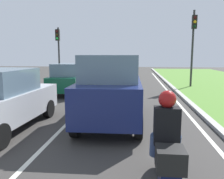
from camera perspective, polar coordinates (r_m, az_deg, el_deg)
The scene contains 11 objects.
ground_plane at distance 13.36m, azimuth -0.93°, elevation -1.22°, with size 60.00×60.00×0.00m, color #383533.
lane_line_center at distance 13.46m, azimuth -3.89°, elevation -1.15°, with size 0.12×32.00×0.01m, color silver.
lane_line_right_edge at distance 13.43m, azimuth 14.52°, elevation -1.44°, with size 0.12×32.00×0.01m, color silver.
curb_right at distance 13.50m, azimuth 16.63°, elevation -1.23°, with size 0.24×48.00×0.12m, color #9E9B93.
car_suv_ahead at distance 7.71m, azimuth -0.18°, elevation 0.24°, with size 2.04×4.54×2.28m.
car_sedan_left_lane at distance 7.81m, azimuth -25.41°, elevation -2.34°, with size 1.96×4.36×1.86m.
car_hatchback_far at distance 13.67m, azimuth -10.65°, elevation 2.58°, with size 1.79×3.73×1.78m.
motorcycle at distance 4.01m, azimuth 13.09°, elevation -17.11°, with size 0.40×1.90×1.01m.
rider_person at distance 3.83m, azimuth 13.32°, elevation -8.40°, with size 0.50×0.40×1.16m.
traffic_light_near_right at distance 17.08m, azimuth 19.50°, elevation 12.24°, with size 0.32×0.50×5.28m.
traffic_light_overhead_left at distance 19.79m, azimuth -13.18°, elevation 10.71°, with size 0.32×0.50×4.48m.
Camera 1 is at (1.57, 0.93, 2.30)m, focal length 36.94 mm.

